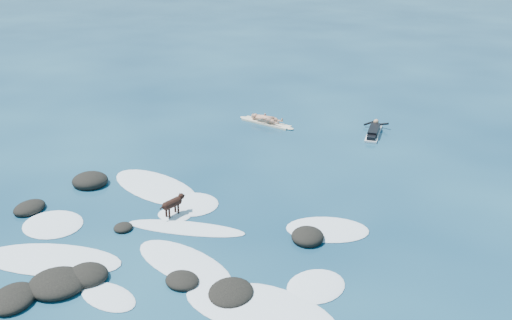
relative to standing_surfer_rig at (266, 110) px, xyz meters
The scene contains 6 objects.
ground 10.13m from the standing_surfer_rig, 81.02° to the right, with size 160.00×160.00×0.00m, color #0A2642.
reef_rocks 12.38m from the standing_surfer_rig, 89.40° to the right, with size 10.73×7.52×0.55m.
breaking_foam 11.03m from the standing_surfer_rig, 80.86° to the right, with size 13.70×8.15×0.12m.
standing_surfer_rig is the anchor object (origin of this frame).
paddling_surfer_rig 4.87m from the standing_surfer_rig, ahead, with size 1.11×2.51×0.43m.
dog 9.33m from the standing_surfer_rig, 83.31° to the right, with size 0.44×1.07×0.68m.
Camera 1 is at (8.68, -12.39, 8.54)m, focal length 40.00 mm.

